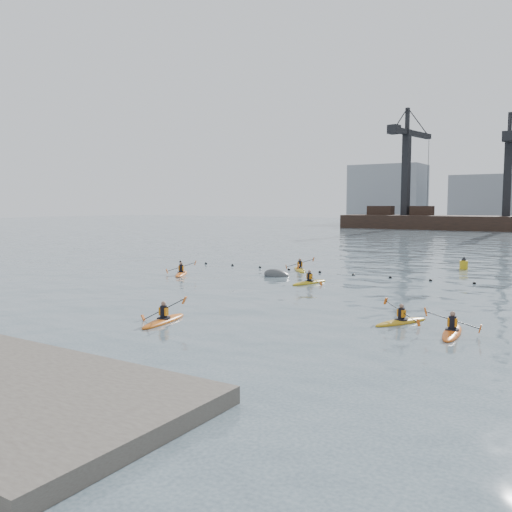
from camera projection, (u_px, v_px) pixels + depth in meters
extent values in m
plane|color=#3D4F59|center=(144.00, 327.00, 24.63)|extent=(400.00, 400.00, 0.00)
sphere|color=black|center=(180.00, 262.00, 52.61)|extent=(0.24, 0.24, 0.24)
sphere|color=black|center=(206.00, 263.00, 51.15)|extent=(0.24, 0.24, 0.24)
sphere|color=black|center=(233.00, 265.00, 49.61)|extent=(0.24, 0.24, 0.24)
sphere|color=black|center=(260.00, 267.00, 47.99)|extent=(0.24, 0.24, 0.24)
sphere|color=black|center=(289.00, 270.00, 46.27)|extent=(0.24, 0.24, 0.24)
sphere|color=black|center=(320.00, 272.00, 44.52)|extent=(0.24, 0.24, 0.24)
sphere|color=black|center=(353.00, 275.00, 42.81)|extent=(0.24, 0.24, 0.24)
sphere|color=black|center=(390.00, 278.00, 41.18)|extent=(0.24, 0.24, 0.24)
sphere|color=black|center=(431.00, 280.00, 39.65)|extent=(0.24, 0.24, 0.24)
sphere|color=black|center=(474.00, 283.00, 38.19)|extent=(0.24, 0.24, 0.24)
cube|color=black|center=(505.00, 227.00, 116.94)|extent=(72.00, 12.00, 4.50)
cube|color=black|center=(381.00, 210.00, 131.59)|extent=(6.00, 3.00, 2.20)
cube|color=black|center=(422.00, 211.00, 126.25)|extent=(5.00, 3.00, 2.20)
cube|color=black|center=(406.00, 173.00, 127.54)|extent=(1.85, 1.85, 20.00)
cube|color=black|center=(412.00, 133.00, 128.64)|extent=(4.31, 17.93, 1.20)
cube|color=black|center=(394.00, 129.00, 122.03)|extent=(2.62, 2.94, 2.00)
cube|color=black|center=(407.00, 119.00, 126.37)|extent=(0.93, 0.93, 5.00)
cube|color=black|center=(508.00, 176.00, 115.93)|extent=(1.73, 1.73, 17.00)
cube|color=black|center=(510.00, 140.00, 117.17)|extent=(2.50, 15.05, 1.20)
cube|color=black|center=(508.00, 136.00, 110.54)|extent=(2.42, 2.78, 2.00)
cube|color=black|center=(510.00, 124.00, 114.89)|extent=(0.87, 0.87, 5.00)
cube|color=gray|center=(388.00, 194.00, 171.15)|extent=(22.00, 14.00, 18.00)
cube|color=gray|center=(508.00, 200.00, 152.63)|extent=(30.00, 14.00, 14.00)
ellipsoid|color=#CB5B13|center=(164.00, 321.00, 25.71)|extent=(1.34, 3.64, 0.36)
cylinder|color=black|center=(164.00, 318.00, 25.70)|extent=(0.78, 0.78, 0.07)
cylinder|color=black|center=(164.00, 312.00, 25.67)|extent=(0.33, 0.33, 0.58)
cube|color=orange|center=(164.00, 311.00, 25.67)|extent=(0.44, 0.31, 0.38)
sphere|color=#8C6651|center=(163.00, 304.00, 25.63)|extent=(0.23, 0.23, 0.23)
cylinder|color=black|center=(164.00, 309.00, 25.66)|extent=(2.17, 0.43, 1.16)
cube|color=#D85914|center=(143.00, 318.00, 26.13)|extent=(0.25, 0.19, 0.36)
cube|color=#D85914|center=(184.00, 300.00, 25.18)|extent=(0.25, 0.19, 0.36)
ellipsoid|color=#C39016|center=(401.00, 322.00, 25.50)|extent=(2.03, 3.22, 0.33)
cylinder|color=black|center=(401.00, 320.00, 25.49)|extent=(0.82, 0.82, 0.06)
cylinder|color=black|center=(401.00, 314.00, 25.46)|extent=(0.31, 0.31, 0.53)
cube|color=orange|center=(401.00, 313.00, 25.46)|extent=(0.43, 0.36, 0.35)
sphere|color=#8C6651|center=(402.00, 306.00, 25.42)|extent=(0.21, 0.21, 0.21)
cylinder|color=black|center=(401.00, 311.00, 25.45)|extent=(1.93, 0.98, 0.76)
cube|color=#D85914|center=(386.00, 301.00, 26.30)|extent=(0.21, 0.20, 0.34)
cube|color=#D85914|center=(418.00, 323.00, 24.59)|extent=(0.21, 0.20, 0.34)
ellipsoid|color=orange|center=(181.00, 274.00, 43.24)|extent=(2.46, 3.45, 0.36)
cylinder|color=black|center=(181.00, 272.00, 43.23)|extent=(0.92, 0.92, 0.07)
cylinder|color=black|center=(181.00, 268.00, 43.20)|extent=(0.34, 0.34, 0.58)
cube|color=orange|center=(181.00, 268.00, 43.20)|extent=(0.47, 0.42, 0.38)
sphere|color=#8C6651|center=(181.00, 263.00, 43.16)|extent=(0.24, 0.24, 0.24)
cylinder|color=black|center=(181.00, 267.00, 43.19)|extent=(2.05, 1.25, 0.78)
cube|color=#D85914|center=(167.00, 271.00, 43.25)|extent=(0.23, 0.22, 0.38)
cube|color=#D85914|center=(195.00, 263.00, 43.12)|extent=(0.23, 0.22, 0.38)
ellipsoid|color=gold|center=(309.00, 283.00, 38.37)|extent=(1.57, 3.49, 0.34)
cylinder|color=black|center=(309.00, 281.00, 38.35)|extent=(0.79, 0.79, 0.06)
cylinder|color=black|center=(309.00, 277.00, 38.33)|extent=(0.32, 0.32, 0.56)
cube|color=orange|center=(309.00, 276.00, 38.32)|extent=(0.43, 0.33, 0.36)
sphere|color=#8C6651|center=(309.00, 271.00, 38.29)|extent=(0.23, 0.23, 0.23)
cylinder|color=black|center=(309.00, 275.00, 38.32)|extent=(2.05, 0.60, 1.12)
cube|color=#D85914|center=(298.00, 267.00, 39.08)|extent=(0.25, 0.20, 0.35)
cube|color=#D85914|center=(321.00, 284.00, 37.56)|extent=(0.25, 0.20, 0.35)
ellipsoid|color=#E35C15|center=(452.00, 333.00, 23.39)|extent=(1.08, 3.57, 0.35)
cylinder|color=black|center=(452.00, 330.00, 23.38)|extent=(0.73, 0.73, 0.07)
cylinder|color=black|center=(452.00, 323.00, 23.35)|extent=(0.33, 0.33, 0.57)
cube|color=orange|center=(452.00, 322.00, 23.35)|extent=(0.42, 0.28, 0.37)
sphere|color=#8C6651|center=(453.00, 314.00, 23.31)|extent=(0.23, 0.23, 0.23)
cylinder|color=black|center=(452.00, 320.00, 23.34)|extent=(2.35, 0.30, 0.61)
cube|color=#D85914|center=(480.00, 329.00, 22.87)|extent=(0.16, 0.17, 0.38)
cube|color=#D85914|center=(426.00, 312.00, 23.80)|extent=(0.16, 0.17, 0.38)
ellipsoid|color=gold|center=(300.00, 270.00, 45.96)|extent=(2.83, 3.33, 0.37)
cylinder|color=black|center=(300.00, 268.00, 45.95)|extent=(0.96, 0.96, 0.07)
cylinder|color=black|center=(300.00, 264.00, 45.92)|extent=(0.34, 0.34, 0.59)
cube|color=orange|center=(300.00, 264.00, 45.92)|extent=(0.48, 0.45, 0.39)
sphere|color=#8C6651|center=(300.00, 260.00, 45.88)|extent=(0.24, 0.24, 0.24)
cylinder|color=black|center=(300.00, 263.00, 45.91)|extent=(1.94, 1.53, 0.70)
cube|color=#D85914|center=(286.00, 267.00, 45.82)|extent=(0.22, 0.22, 0.39)
cube|color=#D85914|center=(313.00, 259.00, 45.99)|extent=(0.22, 0.22, 0.39)
ellipsoid|color=#3B3E40|center=(277.00, 276.00, 42.36)|extent=(2.61, 2.15, 1.47)
cylinder|color=#BD9A12|center=(464.00, 266.00, 46.97)|extent=(0.69, 0.69, 0.89)
cone|color=black|center=(464.00, 258.00, 46.91)|extent=(0.43, 0.43, 0.35)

